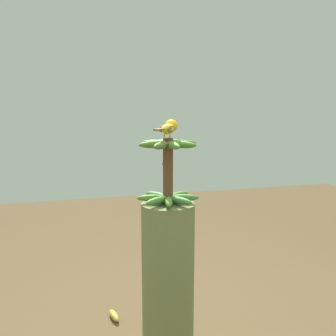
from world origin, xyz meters
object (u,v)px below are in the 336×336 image
object	(u,v)px
banana_bunch	(168,171)
fallen_banana	(114,316)
banana_tree	(168,297)
perched_bird	(169,128)

from	to	relation	value
banana_bunch	fallen_banana	xyz separation A→B (m)	(-0.66, -0.19, -1.07)
banana_tree	fallen_banana	size ratio (longest dim) A/B	6.48
perched_bird	fallen_banana	xyz separation A→B (m)	(-0.64, -0.20, -1.27)
banana_bunch	perched_bird	world-z (taller)	perched_bird
banana_tree	fallen_banana	bearing A→B (deg)	-163.86
banana_tree	banana_bunch	xyz separation A→B (m)	(-0.00, 0.00, 0.62)
banana_tree	fallen_banana	xyz separation A→B (m)	(-0.66, -0.19, -0.45)
banana_tree	fallen_banana	distance (m)	0.82
perched_bird	banana_bunch	bearing A→B (deg)	-25.27
banana_tree	fallen_banana	world-z (taller)	banana_tree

